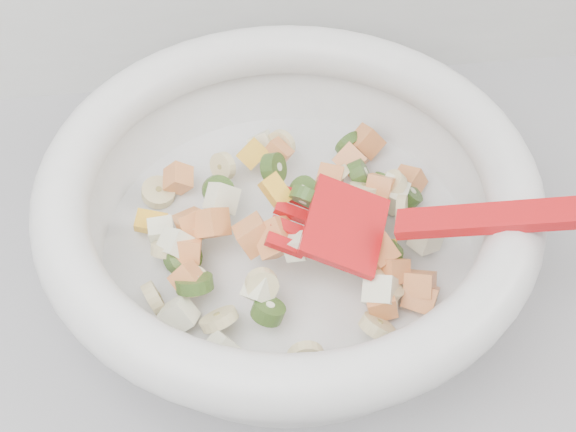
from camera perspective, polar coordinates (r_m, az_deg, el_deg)
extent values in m
cylinder|color=silver|center=(0.64, 0.00, -2.29)|extent=(0.30, 0.30, 0.02)
torus|color=silver|center=(0.58, 0.00, 2.07)|extent=(0.37, 0.37, 0.04)
cylinder|color=#CCC588|center=(0.66, -9.20, 1.68)|extent=(0.04, 0.04, 0.02)
cylinder|color=#CCC588|center=(0.57, -1.87, -4.88)|extent=(0.03, 0.02, 0.03)
cylinder|color=#CCC588|center=(0.62, 5.75, 0.44)|extent=(0.03, 0.03, 0.03)
cylinder|color=#CCC588|center=(0.59, -9.52, -5.77)|extent=(0.02, 0.04, 0.04)
cylinder|color=#CCC588|center=(0.68, -0.53, 5.09)|extent=(0.03, 0.02, 0.03)
cylinder|color=#CCC588|center=(0.57, 6.35, -7.86)|extent=(0.03, 0.03, 0.03)
cylinder|color=#CCC588|center=(0.66, -4.67, 3.53)|extent=(0.03, 0.03, 0.03)
cylinder|color=#CCC588|center=(0.61, -8.61, -2.37)|extent=(0.03, 0.03, 0.02)
cylinder|color=#CCC588|center=(0.63, 5.38, 1.92)|extent=(0.03, 0.02, 0.02)
cylinder|color=#CCC588|center=(0.55, 1.29, -10.12)|extent=(0.03, 0.02, 0.03)
cylinder|color=#CCC588|center=(0.59, -6.87, -4.61)|extent=(0.03, 0.03, 0.01)
cylinder|color=#CCC588|center=(0.61, -6.72, -1.07)|extent=(0.03, 0.01, 0.03)
cylinder|color=#CCC588|center=(0.57, -4.94, -7.32)|extent=(0.03, 0.03, 0.03)
cylinder|color=#CCC588|center=(0.64, 3.48, 2.81)|extent=(0.03, 0.03, 0.03)
cylinder|color=#CCC588|center=(0.59, 5.82, -1.48)|extent=(0.03, 0.03, 0.02)
cylinder|color=#CCC588|center=(0.58, 7.05, -4.92)|extent=(0.03, 0.04, 0.03)
cylinder|color=#CCC588|center=(0.64, 7.33, 2.18)|extent=(0.03, 0.03, 0.02)
cylinder|color=#CCC588|center=(0.63, 8.08, 0.38)|extent=(0.02, 0.03, 0.03)
cube|color=#D79144|center=(0.60, 9.39, -5.69)|extent=(0.03, 0.04, 0.03)
cube|color=#D79144|center=(0.59, 3.92, -2.47)|extent=(0.03, 0.03, 0.03)
cube|color=#D79144|center=(0.59, -2.45, -1.37)|extent=(0.03, 0.03, 0.03)
cube|color=#D79144|center=(0.58, 6.58, -6.05)|extent=(0.02, 0.02, 0.02)
cube|color=#D79144|center=(0.66, -7.81, 2.68)|extent=(0.03, 0.03, 0.03)
cube|color=#D79144|center=(0.69, 5.61, 5.30)|extent=(0.03, 0.03, 0.03)
cube|color=#D79144|center=(0.60, -7.09, -2.43)|extent=(0.02, 0.02, 0.02)
cube|color=#D79144|center=(0.64, 6.54, 1.96)|extent=(0.03, 0.03, 0.03)
cube|color=#D79144|center=(0.67, 8.52, 2.35)|extent=(0.04, 0.03, 0.03)
cube|color=#D79144|center=(0.66, -0.84, 4.41)|extent=(0.03, 0.03, 0.03)
cube|color=#D79144|center=(0.59, 9.38, -4.79)|extent=(0.03, 0.03, 0.03)
cube|color=#D79144|center=(0.58, -7.22, -4.36)|extent=(0.03, 0.03, 0.03)
cube|color=#D79144|center=(0.58, -0.90, -1.57)|extent=(0.04, 0.03, 0.04)
cube|color=#D79144|center=(0.59, 6.44, -2.67)|extent=(0.03, 0.03, 0.03)
cube|color=#D79144|center=(0.60, -5.48, -0.52)|extent=(0.03, 0.03, 0.04)
cube|color=#D79144|center=(0.59, 7.56, -3.89)|extent=(0.03, 0.03, 0.03)
cube|color=#D79144|center=(0.67, 4.46, 3.98)|extent=(0.03, 0.03, 0.03)
cube|color=#D79144|center=(0.64, 3.02, 2.63)|extent=(0.03, 0.03, 0.02)
cube|color=#D79144|center=(0.59, 2.46, -0.96)|extent=(0.03, 0.03, 0.03)
cube|color=#D79144|center=(0.61, -6.93, -0.62)|extent=(0.03, 0.03, 0.03)
cylinder|color=#578C2E|center=(0.61, 1.17, 1.77)|extent=(0.03, 0.03, 0.02)
cylinder|color=#578C2E|center=(0.65, 5.11, 2.97)|extent=(0.02, 0.02, 0.03)
cylinder|color=#578C2E|center=(0.61, 2.88, 0.82)|extent=(0.03, 0.02, 0.03)
cylinder|color=#578C2E|center=(0.63, -4.98, 1.80)|extent=(0.04, 0.03, 0.03)
cylinder|color=#578C2E|center=(0.59, 1.23, 1.37)|extent=(0.03, 0.03, 0.03)
cylinder|color=#578C2E|center=(0.65, 8.56, 1.48)|extent=(0.03, 0.03, 0.03)
cylinder|color=#578C2E|center=(0.58, -6.68, -4.79)|extent=(0.03, 0.03, 0.02)
cylinder|color=#578C2E|center=(0.57, -1.42, -6.77)|extent=(0.03, 0.03, 0.02)
cylinder|color=#578C2E|center=(0.69, 4.45, 5.02)|extent=(0.04, 0.02, 0.04)
cylinder|color=#578C2E|center=(0.60, -7.50, -2.90)|extent=(0.04, 0.04, 0.03)
cylinder|color=#578C2E|center=(0.64, -1.03, 3.43)|extent=(0.03, 0.03, 0.03)
cylinder|color=#578C2E|center=(0.60, 7.06, -2.77)|extent=(0.03, 0.03, 0.03)
cylinder|color=#578C2E|center=(0.65, 6.92, 2.32)|extent=(0.03, 0.03, 0.03)
cylinder|color=#578C2E|center=(0.62, 9.11, -1.20)|extent=(0.03, 0.03, 0.04)
cube|color=white|center=(0.62, -8.97, -1.15)|extent=(0.02, 0.02, 0.02)
cube|color=white|center=(0.58, 2.64, -2.19)|extent=(0.03, 0.03, 0.03)
cube|color=white|center=(0.60, -7.89, -2.06)|extent=(0.03, 0.03, 0.03)
cube|color=white|center=(0.56, -4.63, -9.36)|extent=(0.03, 0.02, 0.03)
cube|color=white|center=(0.58, 6.60, -5.31)|extent=(0.03, 0.03, 0.03)
cube|color=white|center=(0.57, -2.02, -5.28)|extent=(0.03, 0.03, 0.03)
cube|color=white|center=(0.58, 0.55, -2.17)|extent=(0.02, 0.02, 0.02)
cube|color=white|center=(0.64, 7.28, 1.55)|extent=(0.03, 0.03, 0.03)
cube|color=white|center=(0.68, -1.89, 5.18)|extent=(0.03, 0.02, 0.03)
cube|color=white|center=(0.62, 9.82, -1.46)|extent=(0.03, 0.03, 0.03)
cube|color=white|center=(0.58, -7.75, -6.98)|extent=(0.03, 0.03, 0.03)
cube|color=white|center=(0.62, -4.73, 1.23)|extent=(0.03, 0.03, 0.03)
cube|color=yellow|center=(0.59, -0.87, 1.80)|extent=(0.03, 0.03, 0.02)
cube|color=yellow|center=(0.60, 4.27, -0.19)|extent=(0.03, 0.03, 0.02)
cube|color=yellow|center=(0.63, -9.70, -0.45)|extent=(0.03, 0.02, 0.02)
cube|color=yellow|center=(0.66, -2.54, 4.46)|extent=(0.03, 0.03, 0.03)
cube|color=yellow|center=(0.60, 7.11, -2.82)|extent=(0.02, 0.02, 0.02)
cube|color=red|center=(0.58, 4.08, -0.72)|extent=(0.08, 0.08, 0.03)
cube|color=red|center=(0.60, 0.68, 1.30)|extent=(0.03, 0.02, 0.02)
cube|color=red|center=(0.59, 0.40, 0.22)|extent=(0.03, 0.02, 0.02)
cube|color=red|center=(0.58, 0.10, -0.91)|extent=(0.03, 0.02, 0.02)
cube|color=red|center=(0.57, -0.20, -2.07)|extent=(0.03, 0.02, 0.02)
cube|color=red|center=(0.55, 18.16, 0.12)|extent=(0.20, 0.08, 0.07)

